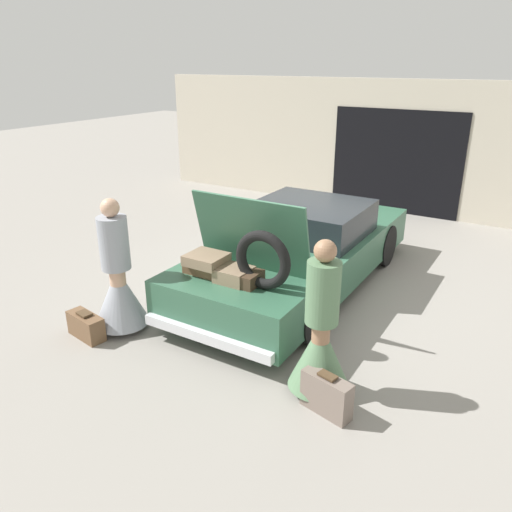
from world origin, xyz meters
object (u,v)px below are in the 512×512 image
object	(u,v)px
suitcase_beside_left_person	(86,326)
suitcase_beside_right_person	(326,395)
person_left	(118,285)
person_right	(320,341)
car	(300,250)

from	to	relation	value
suitcase_beside_left_person	suitcase_beside_right_person	world-z (taller)	suitcase_beside_right_person
suitcase_beside_left_person	suitcase_beside_right_person	distance (m)	3.07
person_left	person_right	size ratio (longest dim) A/B	1.02
car	person_right	xyz separation A→B (m)	(1.32, -2.22, 0.03)
person_left	suitcase_beside_left_person	distance (m)	0.63
person_left	suitcase_beside_left_person	size ratio (longest dim) A/B	3.03
car	suitcase_beside_right_person	distance (m)	2.94
person_right	suitcase_beside_left_person	world-z (taller)	person_right
car	person_right	world-z (taller)	car
person_right	suitcase_beside_left_person	xyz separation A→B (m)	(-2.86, -0.48, -0.43)
person_right	suitcase_beside_left_person	size ratio (longest dim) A/B	2.96
car	person_left	world-z (taller)	person_left
suitcase_beside_left_person	car	bearing A→B (deg)	60.45
person_left	suitcase_beside_right_person	xyz separation A→B (m)	(2.85, -0.17, -0.40)
suitcase_beside_right_person	suitcase_beside_left_person	bearing A→B (deg)	-175.83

